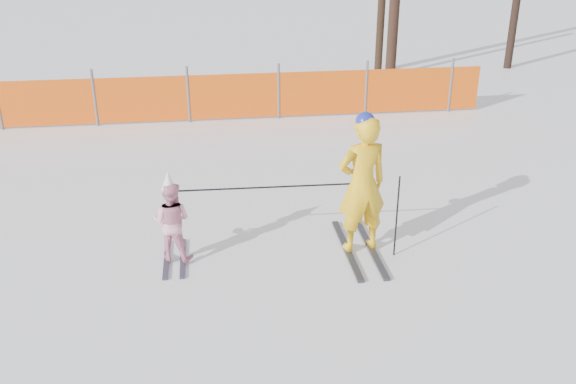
{
  "coord_description": "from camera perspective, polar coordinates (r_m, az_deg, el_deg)",
  "views": [
    {
      "loc": [
        -1.02,
        -7.06,
        4.42
      ],
      "look_at": [
        0.0,
        0.5,
        1.0
      ],
      "focal_mm": 40.0,
      "sensor_mm": 36.0,
      "label": 1
    }
  ],
  "objects": [
    {
      "name": "ski_poles",
      "position": [
        8.52,
        2.1,
        -0.48
      ],
      "size": [
        2.89,
        0.3,
        1.18
      ],
      "color": "black",
      "rests_on": "ground"
    },
    {
      "name": "child",
      "position": [
        8.66,
        -10.31,
        -2.53
      ],
      "size": [
        0.64,
        1.05,
        1.3
      ],
      "color": "black",
      "rests_on": "ground"
    },
    {
      "name": "ground",
      "position": [
        8.4,
        0.46,
        -7.63
      ],
      "size": [
        120.0,
        120.0,
        0.0
      ],
      "primitive_type": "plane",
      "color": "white",
      "rests_on": "ground"
    },
    {
      "name": "safety_fence",
      "position": [
        14.54,
        -15.59,
        7.84
      ],
      "size": [
        16.7,
        0.06,
        1.25
      ],
      "color": "#595960",
      "rests_on": "ground"
    },
    {
      "name": "adult",
      "position": [
        8.64,
        6.6,
        0.68
      ],
      "size": [
        0.78,
        1.7,
        2.01
      ],
      "color": "black",
      "rests_on": "ground"
    }
  ]
}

